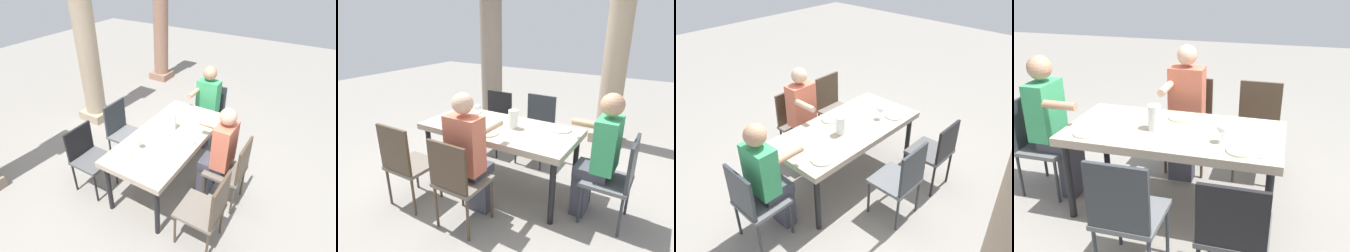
% 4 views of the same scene
% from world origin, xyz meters
% --- Properties ---
extents(ground_plane, '(16.00, 16.00, 0.00)m').
position_xyz_m(ground_plane, '(0.00, 0.00, 0.00)').
color(ground_plane, gray).
extents(dining_table, '(1.77, 0.85, 0.76)m').
position_xyz_m(dining_table, '(0.00, 0.00, 0.69)').
color(dining_table, tan).
rests_on(dining_table, ground).
extents(chair_west_north, '(0.44, 0.44, 0.89)m').
position_xyz_m(chair_west_north, '(-0.62, 0.84, 0.52)').
color(chair_west_north, '#4F4F50').
rests_on(chair_west_north, ground).
extents(chair_west_south, '(0.44, 0.44, 0.94)m').
position_xyz_m(chair_west_south, '(-0.62, -0.85, 0.53)').
color(chair_west_south, '#6A6158').
rests_on(chair_west_south, ground).
extents(chair_mid_north, '(0.44, 0.44, 0.93)m').
position_xyz_m(chair_mid_north, '(0.07, 0.85, 0.53)').
color(chair_mid_north, '#5B5E61').
rests_on(chair_mid_north, ground).
extents(chair_mid_south, '(0.44, 0.44, 0.93)m').
position_xyz_m(chair_mid_south, '(0.07, -0.85, 0.54)').
color(chair_mid_south, '#6A6158').
rests_on(chair_mid_south, ground).
extents(chair_head_east, '(0.44, 0.44, 0.91)m').
position_xyz_m(chair_head_east, '(1.31, 0.00, 0.52)').
color(chair_head_east, '#5B5E61').
rests_on(chair_head_east, ground).
extents(diner_woman_green, '(0.50, 0.35, 1.30)m').
position_xyz_m(diner_woman_green, '(1.12, 0.00, 0.70)').
color(diner_woman_green, '#3F3F4C').
rests_on(diner_woman_green, ground).
extents(diner_man_white, '(0.35, 0.49, 1.31)m').
position_xyz_m(diner_man_white, '(0.08, -0.65, 0.70)').
color(diner_man_white, '#3F3F4C').
rests_on(diner_man_white, ground).
extents(stone_column_centre, '(0.47, 0.47, 3.08)m').
position_xyz_m(stone_column_centre, '(0.77, 2.09, 1.52)').
color(stone_column_centre, tan).
rests_on(stone_column_centre, ground).
extents(stone_column_far, '(0.45, 0.45, 2.80)m').
position_xyz_m(stone_column_far, '(3.06, 2.09, 1.38)').
color(stone_column_far, '#936B56').
rests_on(stone_column_far, ground).
extents(plate_0, '(0.22, 0.22, 0.02)m').
position_xyz_m(plate_0, '(-0.58, 0.25, 0.77)').
color(plate_0, white).
rests_on(plate_0, dining_table).
extents(wine_glass_0, '(0.08, 0.08, 0.16)m').
position_xyz_m(wine_glass_0, '(-0.42, 0.15, 0.88)').
color(wine_glass_0, white).
rests_on(wine_glass_0, dining_table).
extents(fork_0, '(0.03, 0.17, 0.01)m').
position_xyz_m(fork_0, '(-0.73, 0.25, 0.76)').
color(fork_0, silver).
rests_on(fork_0, dining_table).
extents(spoon_0, '(0.03, 0.17, 0.01)m').
position_xyz_m(spoon_0, '(-0.43, 0.25, 0.76)').
color(spoon_0, silver).
rests_on(spoon_0, dining_table).
extents(plate_1, '(0.23, 0.23, 0.02)m').
position_xyz_m(plate_1, '(0.01, -0.26, 0.77)').
color(plate_1, silver).
rests_on(plate_1, dining_table).
extents(fork_1, '(0.02, 0.17, 0.01)m').
position_xyz_m(fork_1, '(-0.14, -0.26, 0.76)').
color(fork_1, silver).
rests_on(fork_1, dining_table).
extents(spoon_1, '(0.02, 0.17, 0.01)m').
position_xyz_m(spoon_1, '(0.16, -0.26, 0.76)').
color(spoon_1, silver).
rests_on(spoon_1, dining_table).
extents(plate_2, '(0.24, 0.24, 0.02)m').
position_xyz_m(plate_2, '(0.63, 0.25, 0.77)').
color(plate_2, white).
rests_on(plate_2, dining_table).
extents(fork_2, '(0.03, 0.17, 0.01)m').
position_xyz_m(fork_2, '(0.48, 0.25, 0.76)').
color(fork_2, silver).
rests_on(fork_2, dining_table).
extents(spoon_2, '(0.02, 0.17, 0.01)m').
position_xyz_m(spoon_2, '(0.78, 0.25, 0.76)').
color(spoon_2, silver).
rests_on(spoon_2, dining_table).
extents(water_pitcher, '(0.11, 0.11, 0.21)m').
position_xyz_m(water_pitcher, '(0.15, 0.04, 0.85)').
color(water_pitcher, white).
rests_on(water_pitcher, dining_table).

